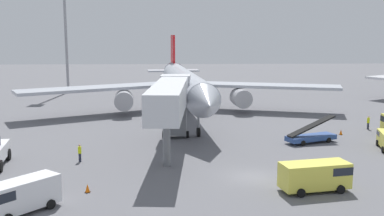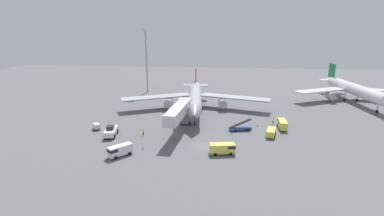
{
  "view_description": "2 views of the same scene",
  "coord_description": "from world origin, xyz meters",
  "px_view_note": "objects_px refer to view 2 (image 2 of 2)",
  "views": [
    {
      "loc": [
        -6.69,
        -37.11,
        12.08
      ],
      "look_at": [
        -4.23,
        19.09,
        2.9
      ],
      "focal_mm": 42.24,
      "sensor_mm": 36.0,
      "label": 1
    },
    {
      "loc": [
        4.31,
        -61.27,
        25.36
      ],
      "look_at": [
        -5.14,
        22.11,
        3.03
      ],
      "focal_mm": 26.92,
      "sensor_mm": 36.0,
      "label": 2
    }
  ],
  "objects_px": {
    "service_van_mid_center": "(271,132)",
    "safety_cone_bravo": "(257,125)",
    "ground_crew_worker_midground": "(273,121)",
    "safety_cone_alpha": "(143,148)",
    "service_van_far_center": "(223,148)",
    "apron_light_mast": "(146,49)",
    "belt_loader_truck": "(240,128)",
    "pushback_tug": "(111,131)",
    "airplane_background": "(353,89)",
    "jet_bridge": "(180,111)",
    "airplane_at_gate": "(195,96)",
    "ground_crew_worker_foreground": "(143,132)",
    "baggage_cart_near_left": "(97,126)",
    "service_van_near_right": "(282,124)",
    "service_van_mid_left": "(119,150)"
  },
  "relations": [
    {
      "from": "service_van_mid_center",
      "to": "safety_cone_bravo",
      "type": "relative_size",
      "value": 8.0
    },
    {
      "from": "ground_crew_worker_midground",
      "to": "safety_cone_alpha",
      "type": "bearing_deg",
      "value": -145.11
    },
    {
      "from": "service_van_far_center",
      "to": "apron_light_mast",
      "type": "xyz_separation_m",
      "value": [
        -33.12,
        62.12,
        17.0
      ]
    },
    {
      "from": "belt_loader_truck",
      "to": "service_van_far_center",
      "type": "relative_size",
      "value": 1.09
    },
    {
      "from": "pushback_tug",
      "to": "airplane_background",
      "type": "xyz_separation_m",
      "value": [
        75.1,
        45.01,
        3.52
      ]
    },
    {
      "from": "jet_bridge",
      "to": "airplane_background",
      "type": "distance_m",
      "value": 70.81
    },
    {
      "from": "apron_light_mast",
      "to": "service_van_mid_center",
      "type": "bearing_deg",
      "value": -47.9
    },
    {
      "from": "airplane_at_gate",
      "to": "service_van_far_center",
      "type": "relative_size",
      "value": 8.78
    },
    {
      "from": "airplane_background",
      "to": "ground_crew_worker_foreground",
      "type": "bearing_deg",
      "value": -146.98
    },
    {
      "from": "service_van_mid_center",
      "to": "ground_crew_worker_foreground",
      "type": "xyz_separation_m",
      "value": [
        -31.97,
        -3.28,
        -0.14
      ]
    },
    {
      "from": "jet_bridge",
      "to": "pushback_tug",
      "type": "bearing_deg",
      "value": -163.22
    },
    {
      "from": "ground_crew_worker_foreground",
      "to": "airplane_background",
      "type": "bearing_deg",
      "value": 33.02
    },
    {
      "from": "ground_crew_worker_midground",
      "to": "apron_light_mast",
      "type": "bearing_deg",
      "value": 139.99
    },
    {
      "from": "pushback_tug",
      "to": "safety_cone_alpha",
      "type": "height_order",
      "value": "pushback_tug"
    },
    {
      "from": "baggage_cart_near_left",
      "to": "ground_crew_worker_midground",
      "type": "distance_m",
      "value": 48.87
    },
    {
      "from": "service_van_near_right",
      "to": "service_van_far_center",
      "type": "bearing_deg",
      "value": -130.49
    },
    {
      "from": "belt_loader_truck",
      "to": "ground_crew_worker_foreground",
      "type": "relative_size",
      "value": 3.57
    },
    {
      "from": "pushback_tug",
      "to": "service_van_far_center",
      "type": "distance_m",
      "value": 29.03
    },
    {
      "from": "jet_bridge",
      "to": "baggage_cart_near_left",
      "type": "bearing_deg",
      "value": -178.33
    },
    {
      "from": "pushback_tug",
      "to": "ground_crew_worker_foreground",
      "type": "xyz_separation_m",
      "value": [
        7.89,
        1.32,
        -0.36
      ]
    },
    {
      "from": "pushback_tug",
      "to": "apron_light_mast",
      "type": "relative_size",
      "value": 0.25
    },
    {
      "from": "pushback_tug",
      "to": "belt_loader_truck",
      "type": "distance_m",
      "value": 33.39
    },
    {
      "from": "service_van_far_center",
      "to": "baggage_cart_near_left",
      "type": "height_order",
      "value": "service_van_far_center"
    },
    {
      "from": "safety_cone_bravo",
      "to": "airplane_background",
      "type": "bearing_deg",
      "value": 41.24
    },
    {
      "from": "airplane_at_gate",
      "to": "apron_light_mast",
      "type": "relative_size",
      "value": 1.88
    },
    {
      "from": "ground_crew_worker_midground",
      "to": "apron_light_mast",
      "type": "xyz_separation_m",
      "value": [
        -47.1,
        39.54,
        17.38
      ]
    },
    {
      "from": "service_van_mid_center",
      "to": "safety_cone_bravo",
      "type": "distance_m",
      "value": 7.74
    },
    {
      "from": "ground_crew_worker_midground",
      "to": "safety_cone_bravo",
      "type": "bearing_deg",
      "value": -147.35
    },
    {
      "from": "apron_light_mast",
      "to": "jet_bridge",
      "type": "bearing_deg",
      "value": -66.18
    },
    {
      "from": "safety_cone_bravo",
      "to": "jet_bridge",
      "type": "bearing_deg",
      "value": -161.66
    },
    {
      "from": "belt_loader_truck",
      "to": "safety_cone_bravo",
      "type": "distance_m",
      "value": 6.24
    },
    {
      "from": "baggage_cart_near_left",
      "to": "safety_cone_bravo",
      "type": "relative_size",
      "value": 4.21
    },
    {
      "from": "airplane_at_gate",
      "to": "safety_cone_bravo",
      "type": "relative_size",
      "value": 76.25
    },
    {
      "from": "safety_cone_bravo",
      "to": "apron_light_mast",
      "type": "height_order",
      "value": "apron_light_mast"
    },
    {
      "from": "baggage_cart_near_left",
      "to": "apron_light_mast",
      "type": "relative_size",
      "value": 0.1
    },
    {
      "from": "baggage_cart_near_left",
      "to": "safety_cone_alpha",
      "type": "height_order",
      "value": "baggage_cart_near_left"
    },
    {
      "from": "jet_bridge",
      "to": "safety_cone_alpha",
      "type": "xyz_separation_m",
      "value": [
        -6.48,
        -12.33,
        -5.22
      ]
    },
    {
      "from": "airplane_at_gate",
      "to": "airplane_background",
      "type": "bearing_deg",
      "value": 17.79
    },
    {
      "from": "service_van_far_center",
      "to": "safety_cone_alpha",
      "type": "distance_m",
      "value": 17.82
    },
    {
      "from": "service_van_mid_center",
      "to": "safety_cone_bravo",
      "type": "xyz_separation_m",
      "value": [
        -2.56,
        7.27,
        -0.73
      ]
    },
    {
      "from": "service_van_near_right",
      "to": "airplane_background",
      "type": "relative_size",
      "value": 0.12
    },
    {
      "from": "service_van_far_center",
      "to": "airplane_at_gate",
      "type": "bearing_deg",
      "value": 105.33
    },
    {
      "from": "service_van_far_center",
      "to": "safety_cone_bravo",
      "type": "height_order",
      "value": "service_van_far_center"
    },
    {
      "from": "service_van_mid_left",
      "to": "ground_crew_worker_midground",
      "type": "height_order",
      "value": "service_van_mid_left"
    },
    {
      "from": "service_van_near_right",
      "to": "service_van_far_center",
      "type": "height_order",
      "value": "service_van_near_right"
    },
    {
      "from": "airplane_at_gate",
      "to": "safety_cone_alpha",
      "type": "height_order",
      "value": "airplane_at_gate"
    },
    {
      "from": "jet_bridge",
      "to": "apron_light_mast",
      "type": "height_order",
      "value": "apron_light_mast"
    },
    {
      "from": "belt_loader_truck",
      "to": "baggage_cart_near_left",
      "type": "height_order",
      "value": "belt_loader_truck"
    },
    {
      "from": "service_van_mid_left",
      "to": "apron_light_mast",
      "type": "bearing_deg",
      "value": 99.93
    },
    {
      "from": "pushback_tug",
      "to": "apron_light_mast",
      "type": "distance_m",
      "value": 57.23
    }
  ]
}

